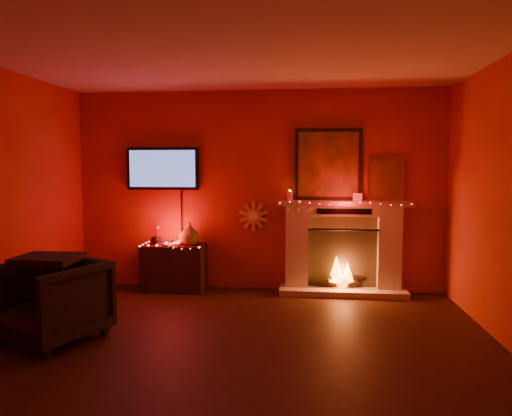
{
  "coord_description": "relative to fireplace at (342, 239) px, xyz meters",
  "views": [
    {
      "loc": [
        0.65,
        -3.66,
        1.65
      ],
      "look_at": [
        0.07,
        1.7,
        1.18
      ],
      "focal_mm": 32.0,
      "sensor_mm": 36.0,
      "label": 1
    }
  ],
  "objects": [
    {
      "name": "sunburst_clock",
      "position": [
        -1.19,
        0.09,
        0.28
      ],
      "size": [
        0.4,
        0.03,
        0.4
      ],
      "color": "gold",
      "rests_on": "room"
    },
    {
      "name": "room",
      "position": [
        -1.14,
        -2.39,
        0.63
      ],
      "size": [
        5.0,
        5.0,
        5.0
      ],
      "color": "black",
      "rests_on": "ground"
    },
    {
      "name": "fireplace",
      "position": [
        0.0,
        0.0,
        0.0
      ],
      "size": [
        1.72,
        0.4,
        2.18
      ],
      "color": "beige",
      "rests_on": "floor"
    },
    {
      "name": "tv",
      "position": [
        -2.44,
        0.06,
        0.92
      ],
      "size": [
        1.0,
        0.07,
        1.24
      ],
      "color": "black",
      "rests_on": "room"
    },
    {
      "name": "console_table",
      "position": [
        -2.23,
        -0.13,
        -0.35
      ],
      "size": [
        0.83,
        0.52,
        0.93
      ],
      "color": "black",
      "rests_on": "floor"
    },
    {
      "name": "armchair",
      "position": [
        -2.89,
        -2.01,
        -0.34
      ],
      "size": [
        1.1,
        1.11,
        0.77
      ],
      "primitive_type": "imported",
      "rotation": [
        0.0,
        0.0,
        -0.42
      ],
      "color": "black",
      "rests_on": "floor"
    }
  ]
}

